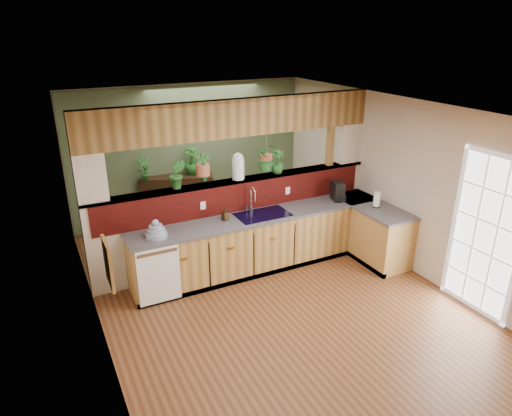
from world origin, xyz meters
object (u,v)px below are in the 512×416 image
soap_dispenser (225,214)px  glass_jar (238,166)px  faucet (252,198)px  coffee_maker (338,192)px  shelving_console (178,199)px  dish_stack (156,231)px  paper_towel (377,200)px

soap_dispenser → glass_jar: 0.77m
faucet → coffee_maker: 1.50m
coffee_maker → glass_jar: (-1.61, 0.38, 0.55)m
soap_dispenser → glass_jar: (0.37, 0.32, 0.60)m
shelving_console → dish_stack: bearing=-95.4°
coffee_maker → shelving_console: coffee_maker is taller
dish_stack → faucet: bearing=7.6°
soap_dispenser → shelving_console: (-0.04, 2.22, -0.50)m
soap_dispenser → shelving_console: soap_dispenser is taller
dish_stack → glass_jar: 1.61m
soap_dispenser → glass_jar: bearing=40.8°
paper_towel → dish_stack: bearing=171.8°
dish_stack → paper_towel: 3.44m
faucet → glass_jar: size_ratio=1.01×
faucet → coffee_maker: bearing=-6.5°
dish_stack → glass_jar: (1.43, 0.42, 0.62)m
dish_stack → glass_jar: size_ratio=0.71×
glass_jar → dish_stack: bearing=-163.5°
faucet → glass_jar: bearing=119.8°
soap_dispenser → paper_towel: bearing=-14.3°
coffee_maker → glass_jar: bearing=-176.1°
glass_jar → shelving_console: (-0.41, 1.90, -1.10)m
paper_towel → glass_jar: bearing=155.2°
glass_jar → shelving_console: 2.23m
coffee_maker → glass_jar: 1.75m
soap_dispenser → coffee_maker: (1.98, -0.07, 0.05)m
coffee_maker → paper_towel: (0.36, -0.53, -0.02)m
paper_towel → shelving_console: 3.72m
paper_towel → glass_jar: size_ratio=0.65×
dish_stack → paper_towel: (3.40, -0.49, 0.04)m
paper_towel → shelving_console: size_ratio=0.20×
coffee_maker → shelving_console: bearing=148.7°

